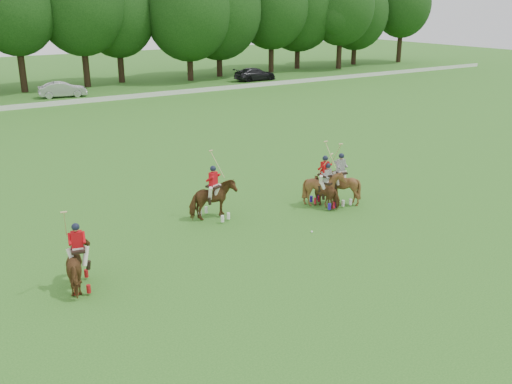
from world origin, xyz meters
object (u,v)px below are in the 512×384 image
car_right (255,74)px  polo_stripe_b (340,185)px  polo_ball (312,232)px  polo_red_a (80,265)px  polo_red_c (324,188)px  polo_red_b (214,200)px  car_mid (63,90)px  polo_stripe_a (327,191)px

car_right → polo_stripe_b: size_ratio=1.73×
polo_ball → polo_red_a: bearing=177.5°
polo_red_c → polo_red_b: bearing=165.3°
car_mid → polo_red_b: (-3.30, -36.93, 0.14)m
polo_stripe_b → car_right: bearing=62.7°
polo_red_b → polo_ball: (2.64, -3.56, -0.84)m
polo_red_c → polo_ball: size_ratio=33.05×
polo_red_c → car_mid: bearing=92.6°
polo_red_a → polo_red_b: 7.46m
polo_stripe_a → polo_stripe_b: 0.86m
polo_red_c → polo_stripe_a: size_ratio=1.13×
polo_ball → car_mid: bearing=89.1°
car_mid → polo_red_b: 37.08m
polo_stripe_a → polo_stripe_b: bearing=3.9°
polo_red_a → polo_red_b: bearing=25.0°
polo_red_b → polo_ball: size_ratio=32.91×
polo_red_c → polo_stripe_b: (0.92, -0.04, -0.01)m
car_mid → polo_red_c: bearing=-168.3°
polo_red_b → polo_red_c: size_ratio=1.00×
polo_red_b → polo_stripe_a: size_ratio=1.13×
polo_red_b → polo_stripe_b: bearing=-12.9°
polo_red_c → polo_stripe_b: 0.92m
polo_red_a → polo_stripe_b: bearing=8.0°
polo_red_c → polo_ball: 3.41m
polo_stripe_a → car_mid: bearing=92.8°
car_mid → polo_red_a: polo_red_a is taller
car_mid → polo_ball: 40.50m
car_mid → polo_red_c: (1.76, -38.26, 0.15)m
polo_stripe_a → car_right: bearing=61.7°
polo_red_a → polo_ball: polo_red_a is taller
car_right → polo_red_c: size_ratio=1.73×
polo_red_c → polo_red_a: bearing=-171.2°
polo_red_b → polo_red_c: bearing=-14.7°
polo_red_b → polo_ball: polo_red_b is taller
car_right → polo_stripe_a: size_ratio=1.95×
car_mid → polo_red_a: bearing=174.9°
car_mid → polo_stripe_b: bearing=-167.0°
polo_red_b → polo_stripe_a: (5.15, -1.42, -0.14)m
polo_red_b → polo_stripe_b: (5.99, -1.37, 0.00)m
polo_red_c → polo_stripe_b: bearing=-2.6°
car_mid → car_right: (22.46, 0.00, 0.00)m
car_mid → polo_red_c: polo_red_c is taller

